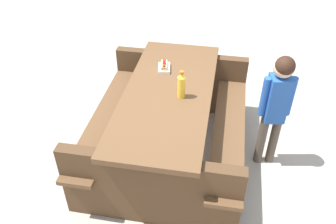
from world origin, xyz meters
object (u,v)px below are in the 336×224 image
object	(u,v)px
soda_bottle	(181,85)
child_in_coat	(277,99)
hotdog_tray	(164,67)
picnic_table	(168,119)

from	to	relation	value
soda_bottle	child_in_coat	distance (m)	0.83
hotdog_tray	child_in_coat	bearing A→B (deg)	-106.73
picnic_table	child_in_coat	size ratio (longest dim) A/B	1.60
child_in_coat	picnic_table	bearing A→B (deg)	93.14
picnic_table	child_in_coat	distance (m)	0.98
hotdog_tray	child_in_coat	size ratio (longest dim) A/B	0.17
picnic_table	child_in_coat	bearing A→B (deg)	-86.86
hotdog_tray	child_in_coat	distance (m)	1.07
picnic_table	soda_bottle	distance (m)	0.44
soda_bottle	child_in_coat	size ratio (longest dim) A/B	0.22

